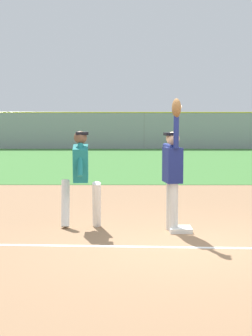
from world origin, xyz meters
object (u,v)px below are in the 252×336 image
(fielder, at_px, (173,167))
(baseball, at_px, (180,107))
(runner, at_px, (81,172))
(parked_car_blue, at_px, (27,134))
(first_base, at_px, (180,229))
(parked_car_white, at_px, (223,133))
(parked_car_red, at_px, (116,133))

(fielder, xyz_separation_m, baseball, (0.10, -0.14, 1.02))
(runner, xyz_separation_m, parked_car_blue, (-5.10, 22.59, -0.32))
(first_base, distance_m, fielder, 1.09)
(fielder, bearing_deg, parked_car_blue, -84.08)
(fielder, distance_m, baseball, 1.03)
(baseball, bearing_deg, parked_car_blue, 106.47)
(parked_car_white, bearing_deg, fielder, -98.21)
(parked_car_red, bearing_deg, first_base, -88.17)
(fielder, bearing_deg, baseball, 115.15)
(fielder, height_order, runner, fielder)
(first_base, xyz_separation_m, parked_car_blue, (-6.84, 22.93, 0.63))
(runner, bearing_deg, parked_car_blue, 99.62)
(runner, bearing_deg, fielder, -13.20)
(fielder, relative_size, parked_car_blue, 0.52)
(runner, relative_size, parked_car_red, 0.38)
(first_base, xyz_separation_m, parked_car_red, (-1.67, 23.49, 0.63))
(fielder, bearing_deg, first_base, 147.86)
(runner, xyz_separation_m, parked_car_red, (0.07, 23.15, -0.32))
(parked_car_white, bearing_deg, first_base, -97.87)
(fielder, distance_m, parked_car_white, 23.99)
(runner, relative_size, baseball, 23.24)
(first_base, relative_size, runner, 0.22)
(first_base, bearing_deg, runner, 168.94)
(runner, bearing_deg, parked_car_red, 86.73)
(parked_car_red, bearing_deg, baseball, -88.27)
(first_base, distance_m, parked_car_blue, 23.93)
(parked_car_blue, bearing_deg, parked_car_red, 6.05)
(first_base, xyz_separation_m, parked_car_white, (4.71, 23.54, 0.63))
(first_base, height_order, parked_car_red, parked_car_red)
(fielder, height_order, parked_car_white, fielder)
(fielder, relative_size, parked_car_white, 0.51)
(parked_car_blue, relative_size, parked_car_white, 0.98)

